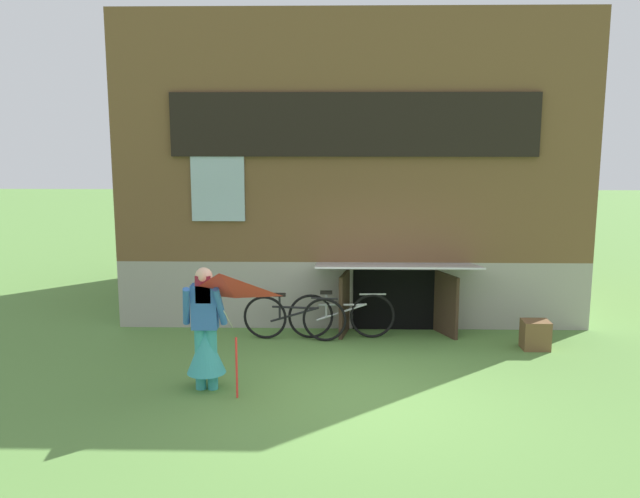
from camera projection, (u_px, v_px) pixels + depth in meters
ground_plane at (358, 395)px, 9.00m from camera, size 60.00×60.00×0.00m
log_house at (351, 165)px, 13.95m from camera, size 8.18×6.15×5.40m
person at (206, 339)px, 9.08m from camera, size 0.61×0.53×1.67m
kite at (220, 307)px, 8.39m from camera, size 1.00×1.11×1.56m
bicycle_silver at (341, 315)px, 11.35m from camera, size 1.77×0.13×0.81m
bicycle_black at (294, 318)px, 11.25m from camera, size 1.71×0.24×0.78m
wooden_crate at (535, 335)px, 10.83m from camera, size 0.42×0.36×0.46m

